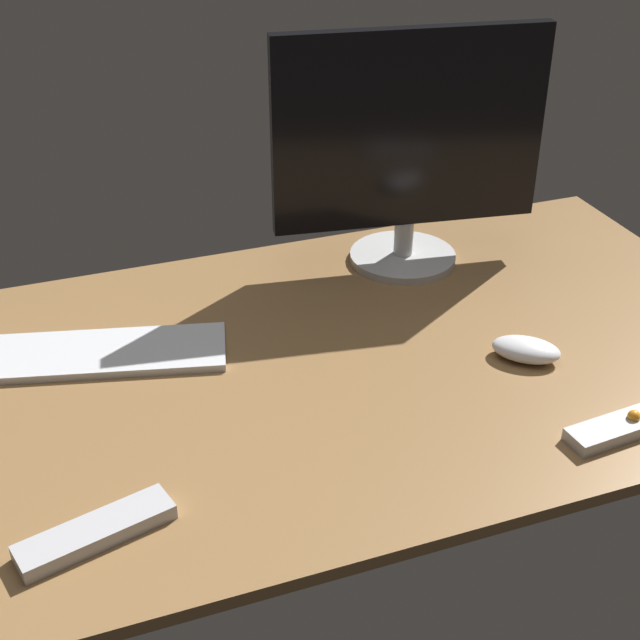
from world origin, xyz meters
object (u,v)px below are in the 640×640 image
keyboard (82,354)px  media_remote (619,428)px  tv_remote (96,532)px  computer_mouse (526,350)px  monitor (408,147)px

keyboard → media_remote: bearing=-19.7°
tv_remote → keyboard: bearing=70.4°
tv_remote → computer_mouse: bearing=-1.3°
media_remote → computer_mouse: bearing=91.4°
monitor → keyboard: size_ratio=1.08×
computer_mouse → keyboard: bearing=-160.9°
monitor → tv_remote: 88.56cm
monitor → keyboard: (-62.57, -13.27, -22.34)cm
monitor → tv_remote: (-66.19, -54.60, -21.92)cm
computer_mouse → monitor: bearing=135.8°
keyboard → computer_mouse: 71.26cm
monitor → computer_mouse: size_ratio=4.55×
media_remote → monitor: bearing=91.4°
keyboard → computer_mouse: (66.85, -24.67, 1.07)cm
media_remote → tv_remote: size_ratio=0.84×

